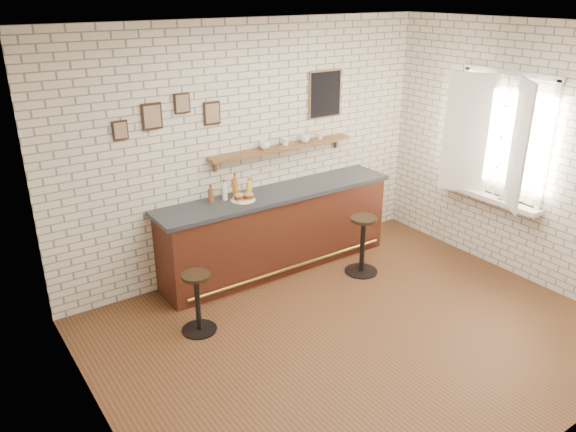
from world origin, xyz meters
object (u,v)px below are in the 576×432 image
at_px(bitters_bottle_white, 225,192).
at_px(book_upper, 505,198).
at_px(sandwich_plate, 243,200).
at_px(book_lower, 506,200).
at_px(ciabatta_sandwich, 244,196).
at_px(bar_stool_left, 198,301).
at_px(condiment_bottle_yellow, 249,188).
at_px(bitters_bottle_amber, 235,188).
at_px(shelf_cup_c, 305,138).
at_px(shelf_cup_a, 265,145).
at_px(shelf_cup_d, 320,136).
at_px(bar_counter, 277,230).
at_px(bitters_bottle_brown, 211,196).
at_px(shelf_cup_b, 285,142).
at_px(bar_stool_right, 363,243).

distance_m(bitters_bottle_white, book_upper, 3.34).
distance_m(sandwich_plate, book_lower, 3.14).
distance_m(ciabatta_sandwich, bar_stool_left, 1.41).
bearing_deg(condiment_bottle_yellow, bar_stool_left, -143.09).
distance_m(ciabatta_sandwich, book_upper, 3.12).
distance_m(bitters_bottle_amber, shelf_cup_c, 1.14).
xyz_separation_m(shelf_cup_a, shelf_cup_d, (0.84, 0.00, -0.01)).
xyz_separation_m(bar_counter, bitters_bottle_white, (-0.65, 0.12, 0.60)).
xyz_separation_m(ciabatta_sandwich, bitters_bottle_brown, (-0.35, 0.14, 0.04)).
height_order(bitters_bottle_white, condiment_bottle_yellow, bitters_bottle_white).
xyz_separation_m(bitters_bottle_brown, bar_stool_left, (-0.64, -0.86, -0.74)).
height_order(condiment_bottle_yellow, shelf_cup_d, shelf_cup_d).
bearing_deg(shelf_cup_d, bitters_bottle_amber, 167.52).
bearing_deg(bitters_bottle_amber, condiment_bottle_yellow, -0.00).
xyz_separation_m(bitters_bottle_brown, shelf_cup_b, (1.08, 0.08, 0.45)).
bearing_deg(bar_stool_left, shelf_cup_a, 33.37).
relative_size(bar_counter, bitters_bottle_white, 12.97).
relative_size(sandwich_plate, bitters_bottle_white, 1.17).
bearing_deg(sandwich_plate, book_upper, -30.73).
bearing_deg(bar_stool_left, bitters_bottle_amber, 41.84).
bearing_deg(book_upper, bar_stool_right, 174.91).
relative_size(bitters_bottle_amber, condiment_bottle_yellow, 1.47).
relative_size(bitters_bottle_brown, bar_stool_left, 0.32).
distance_m(bitters_bottle_brown, shelf_cup_d, 1.69).
relative_size(condiment_bottle_yellow, shelf_cup_c, 1.59).
xyz_separation_m(bar_stool_right, shelf_cup_a, (-0.82, 0.92, 1.16)).
height_order(bar_stool_right, book_lower, book_lower).
xyz_separation_m(bar_stool_left, shelf_cup_a, (1.42, 0.94, 1.20)).
distance_m(bar_stool_left, shelf_cup_a, 2.08).
bearing_deg(shelf_cup_a, condiment_bottle_yellow, 177.09).
height_order(ciabatta_sandwich, bar_stool_left, ciabatta_sandwich).
bearing_deg(sandwich_plate, ciabatta_sandwich, 0.00).
distance_m(shelf_cup_d, book_lower, 2.39).
xyz_separation_m(shelf_cup_c, shelf_cup_d, (0.25, 0.00, -0.01)).
xyz_separation_m(sandwich_plate, shelf_cup_a, (0.44, 0.22, 0.54)).
distance_m(shelf_cup_b, shelf_cup_d, 0.54).
distance_m(shelf_cup_b, book_upper, 2.73).
height_order(bitters_bottle_brown, shelf_cup_c, shelf_cup_c).
bearing_deg(book_lower, condiment_bottle_yellow, 128.60).
relative_size(shelf_cup_a, shelf_cup_c, 1.08).
relative_size(bar_counter, shelf_cup_a, 23.05).
bearing_deg(bar_counter, shelf_cup_c, 19.92).
distance_m(bar_counter, bitters_bottle_brown, 1.02).
xyz_separation_m(bitters_bottle_white, shelf_cup_c, (1.20, 0.08, 0.44)).
height_order(bitters_bottle_brown, bitters_bottle_amber, bitters_bottle_amber).
bearing_deg(shelf_cup_d, shelf_cup_c, 164.01).
bearing_deg(shelf_cup_b, bar_stool_right, -137.81).
xyz_separation_m(ciabatta_sandwich, shelf_cup_c, (1.03, 0.22, 0.49)).
xyz_separation_m(condiment_bottle_yellow, shelf_cup_c, (0.87, 0.08, 0.46)).
bearing_deg(bar_stool_right, book_upper, -32.30).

